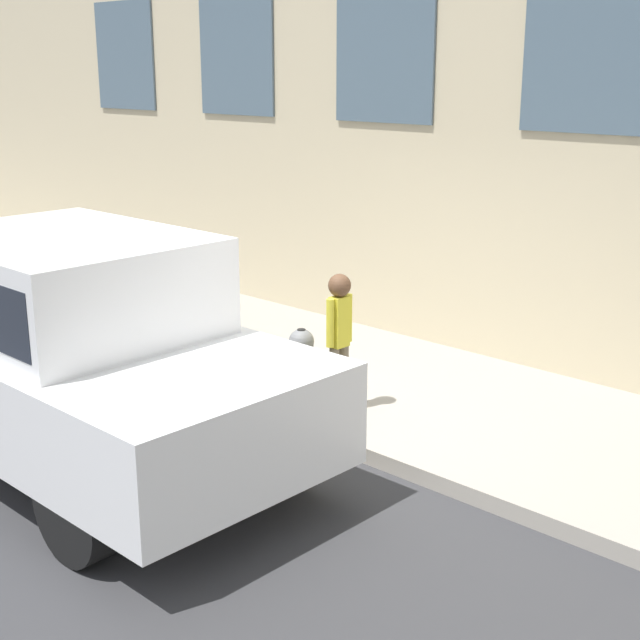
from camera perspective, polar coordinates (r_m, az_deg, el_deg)
ground_plane at (r=7.93m, az=-2.08°, el=-7.30°), size 80.00×80.00×0.00m
sidewalk at (r=8.84m, az=4.23°, el=-4.35°), size 2.72×60.00×0.14m
fire_hydrant at (r=8.17m, az=-1.19°, el=-2.90°), size 0.30×0.42×0.70m
person at (r=7.83m, az=1.24°, el=-0.63°), size 0.31×0.20×1.26m
parked_car_white_near at (r=7.42m, az=-15.83°, el=-1.24°), size 1.97×4.64×1.87m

